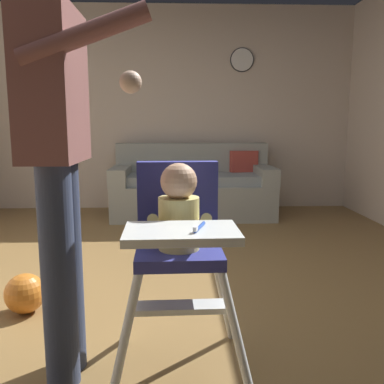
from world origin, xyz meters
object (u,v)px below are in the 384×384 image
Objects in this scene: adult_standing at (58,152)px; wall_clock at (242,60)px; couch at (193,188)px; toy_ball at (25,293)px; high_chair at (179,230)px.

wall_clock reaches higher than adult_standing.
couch is 1.10× the size of adult_standing.
high_chair is at bearing -34.72° from toy_ball.
couch is 6.29× the size of wall_clock.
wall_clock reaches higher than high_chair.
high_chair is 0.55× the size of adult_standing.
high_chair is 3.12× the size of wall_clock.
adult_standing is 4.04m from wall_clock.
high_chair is 4.05× the size of toy_ball.
toy_ball is (-0.90, 0.62, -0.53)m from high_chair.
adult_standing is at bearing -109.57° from wall_clock.
high_chair is at bearing -102.61° from wall_clock.
wall_clock is at bearing 126.88° from couch.
wall_clock is (0.83, 3.71, 1.25)m from high_chair.
toy_ball is (-0.41, 0.62, -0.86)m from adult_standing.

